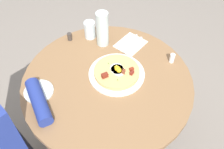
% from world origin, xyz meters
% --- Properties ---
extents(ground_plane, '(6.00, 6.00, 0.00)m').
position_xyz_m(ground_plane, '(0.00, 0.00, 0.00)').
color(ground_plane, gray).
extents(dining_table, '(0.91, 0.91, 0.71)m').
position_xyz_m(dining_table, '(0.00, 0.00, 0.54)').
color(dining_table, olive).
rests_on(dining_table, ground_plane).
extents(pizza_plate, '(0.30, 0.30, 0.01)m').
position_xyz_m(pizza_plate, '(-0.01, -0.06, 0.72)').
color(pizza_plate, white).
rests_on(pizza_plate, dining_table).
extents(breakfast_pizza, '(0.24, 0.24, 0.05)m').
position_xyz_m(breakfast_pizza, '(-0.01, -0.06, 0.74)').
color(breakfast_pizza, tan).
rests_on(breakfast_pizza, pizza_plate).
extents(bread_plate, '(0.15, 0.15, 0.01)m').
position_xyz_m(bread_plate, '(0.18, 0.31, 0.72)').
color(bread_plate, silver).
rests_on(bread_plate, dining_table).
extents(napkin, '(0.16, 0.18, 0.00)m').
position_xyz_m(napkin, '(0.10, -0.29, 0.71)').
color(napkin, white).
rests_on(napkin, dining_table).
extents(fork, '(0.03, 0.18, 0.00)m').
position_xyz_m(fork, '(0.12, -0.29, 0.72)').
color(fork, silver).
rests_on(fork, napkin).
extents(knife, '(0.03, 0.18, 0.00)m').
position_xyz_m(knife, '(0.09, -0.29, 0.72)').
color(knife, silver).
rests_on(knife, napkin).
extents(water_glass, '(0.07, 0.07, 0.11)m').
position_xyz_m(water_glass, '(0.33, -0.16, 0.77)').
color(water_glass, silver).
rests_on(water_glass, dining_table).
extents(water_bottle, '(0.07, 0.07, 0.22)m').
position_xyz_m(water_bottle, '(0.23, -0.18, 0.82)').
color(water_bottle, silver).
rests_on(water_bottle, dining_table).
extents(salt_shaker, '(0.03, 0.03, 0.06)m').
position_xyz_m(salt_shaker, '(-0.16, -0.35, 0.74)').
color(salt_shaker, white).
rests_on(salt_shaker, dining_table).
extents(pepper_shaker, '(0.03, 0.03, 0.05)m').
position_xyz_m(pepper_shaker, '(0.39, -0.06, 0.74)').
color(pepper_shaker, '#3F3833').
rests_on(pepper_shaker, dining_table).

